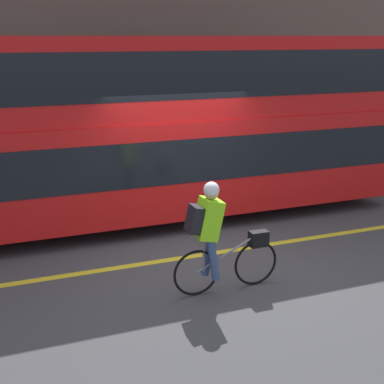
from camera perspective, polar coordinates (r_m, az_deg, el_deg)
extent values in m
plane|color=#424244|center=(8.49, 1.33, -7.41)|extent=(80.00, 80.00, 0.00)
cube|color=yellow|center=(8.71, 0.69, -6.77)|extent=(50.00, 0.14, 0.01)
cube|color=gray|center=(13.26, -7.45, 1.49)|extent=(60.00, 1.97, 0.12)
cylinder|color=black|center=(11.65, 10.29, 1.35)|extent=(0.93, 0.30, 0.93)
cylinder|color=black|center=(10.02, -18.38, -1.69)|extent=(0.93, 0.30, 0.93)
cube|color=red|center=(10.32, -3.00, 3.59)|extent=(9.06, 2.48, 1.74)
cube|color=black|center=(10.28, -3.02, 4.73)|extent=(8.70, 2.50, 0.77)
cube|color=red|center=(10.10, -3.13, 12.33)|extent=(9.06, 2.38, 1.40)
cube|color=black|center=(10.09, -3.14, 12.72)|extent=(8.70, 2.40, 0.79)
torus|color=black|center=(7.67, 6.81, -7.53)|extent=(0.66, 0.04, 0.66)
torus|color=black|center=(7.32, 0.46, -8.62)|extent=(0.66, 0.04, 0.66)
cylinder|color=slate|center=(7.40, 3.74, -6.59)|extent=(0.92, 0.03, 0.45)
cylinder|color=slate|center=(7.26, 1.27, -6.75)|extent=(0.03, 0.03, 0.48)
cube|color=black|center=(7.55, 7.10, -4.94)|extent=(0.26, 0.16, 0.22)
cube|color=#8CE019|center=(7.10, 1.76, -2.87)|extent=(0.37, 0.32, 0.58)
cube|color=black|center=(7.02, 0.25, -2.91)|extent=(0.21, 0.26, 0.38)
cylinder|color=#384C7A|center=(7.39, 1.74, -6.74)|extent=(0.21, 0.11, 0.59)
cylinder|color=#384C7A|center=(7.24, 2.29, -7.25)|extent=(0.19, 0.11, 0.59)
sphere|color=tan|center=(7.01, 2.08, -0.09)|extent=(0.19, 0.19, 0.19)
sphere|color=silver|center=(6.99, 2.09, 0.25)|extent=(0.21, 0.21, 0.21)
cylinder|color=#194C23|center=(14.78, 10.15, 5.08)|extent=(0.46, 0.46, 0.98)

